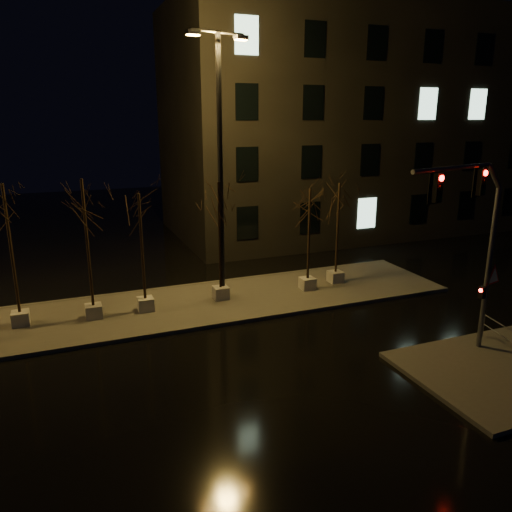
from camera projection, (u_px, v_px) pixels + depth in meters
name	position (u px, v px, depth m)	size (l,w,h in m)	color
ground	(262.00, 364.00, 16.88)	(90.00, 90.00, 0.00)	black
median	(211.00, 302.00, 22.23)	(22.00, 5.00, 0.15)	#4D4A45
building	(347.00, 124.00, 35.91)	(25.00, 12.00, 15.00)	black
tree_0	(7.00, 216.00, 18.47)	(1.80, 1.80, 5.72)	#B7B3AA
tree_1	(84.00, 211.00, 19.16)	(1.80, 1.80, 5.79)	#B7B3AA
tree_2	(140.00, 220.00, 20.08)	(1.80, 1.80, 5.11)	#B7B3AA
tree_3	(219.00, 209.00, 21.38)	(1.80, 1.80, 5.38)	#B7B3AA
tree_4	(310.00, 212.00, 22.71)	(1.80, 1.80, 4.90)	#B7B3AA
tree_5	(339.00, 206.00, 23.66)	(1.80, 1.80, 5.03)	#B7B3AA
traffic_signal_mast	(476.00, 233.00, 16.07)	(5.22, 1.34, 6.53)	slate
streetlight_main	(220.00, 153.00, 20.90)	(2.77, 0.99, 11.18)	black
guard_rail_b	(500.00, 333.00, 17.56)	(0.39, 1.86, 0.90)	slate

